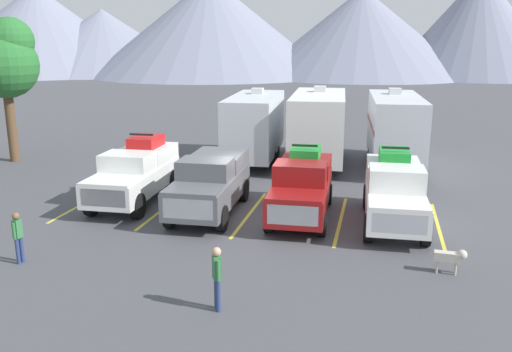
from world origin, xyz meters
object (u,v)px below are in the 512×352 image
Objects in this scene: pickup_truck_d at (394,190)px; camper_trailer_b at (318,125)px; pickup_truck_c at (302,185)px; camper_trailer_a at (255,125)px; camper_trailer_c at (395,127)px; person_b at (18,234)px; person_a at (217,274)px; pickup_truck_b at (210,182)px; dog at (451,257)px; pickup_truck_a at (136,172)px.

camper_trailer_b is at bearing 113.55° from pickup_truck_d.
pickup_truck_c is 9.15m from camper_trailer_a.
camper_trailer_c reaches higher than person_b.
pickup_truck_c is at bearing 83.02° from person_a.
person_b is at bearing 167.83° from person_a.
camper_trailer_b is 0.99× the size of camper_trailer_c.
camper_trailer_b reaches higher than camper_trailer_c.
camper_trailer_c is at bearing 89.32° from pickup_truck_d.
camper_trailer_c reaches higher than pickup_truck_b.
camper_trailer_b is 8.39× the size of dog.
pickup_truck_a reaches higher than pickup_truck_d.
camper_trailer_b reaches higher than pickup_truck_b.
camper_trailer_c reaches higher than person_a.
pickup_truck_c is 6.33m from dog.
camper_trailer_c is at bearing 75.16° from person_a.
person_a reaches higher than dog.
pickup_truck_b is 6.68m from pickup_truck_d.
pickup_truck_c is at bearing 139.69° from dog.
person_a is (-4.31, -16.25, -1.12)m from camper_trailer_c.
person_a reaches higher than person_b.
camper_trailer_c reaches higher than camper_trailer_a.
pickup_truck_a is at bearing -110.77° from camper_trailer_a.
camper_trailer_b reaches higher than dog.
pickup_truck_a is 3.55× the size of person_b.
pickup_truck_d is at bearing -0.71° from pickup_truck_c.
camper_trailer_b is 5.15× the size of person_a.
dog is at bearing -21.03° from pickup_truck_a.
pickup_truck_b is at bearing -174.31° from pickup_truck_c.
dog is (5.22, -12.52, -1.58)m from camper_trailer_b.
pickup_truck_d is (3.28, -0.04, 0.04)m from pickup_truck_c.
camper_trailer_b is 3.81m from camper_trailer_c.
camper_trailer_a reaches higher than dog.
dog is (1.52, -4.03, -0.71)m from pickup_truck_d.
pickup_truck_b is 7.62m from person_a.
pickup_truck_b is 3.41m from pickup_truck_c.
camper_trailer_a reaches higher than pickup_truck_d.
camper_trailer_c is at bearing 96.32° from dog.
camper_trailer_b is 16.21m from person_b.
pickup_truck_c is 8.51m from camper_trailer_b.
pickup_truck_a is at bearing 176.87° from pickup_truck_c.
pickup_truck_a is at bearing -140.52° from camper_trailer_c.
camper_trailer_b reaches higher than camper_trailer_a.
person_b is (-3.63, -14.46, -1.11)m from camper_trailer_a.
camper_trailer_c is at bearing 54.12° from person_b.
pickup_truck_a reaches higher than pickup_truck_c.
camper_trailer_b reaches higher than person_a.
camper_trailer_c is 5.19× the size of person_a.
dog is (5.72, 3.47, -0.43)m from person_a.
pickup_truck_d reaches higher than dog.
person_b is at bearing -95.43° from pickup_truck_a.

